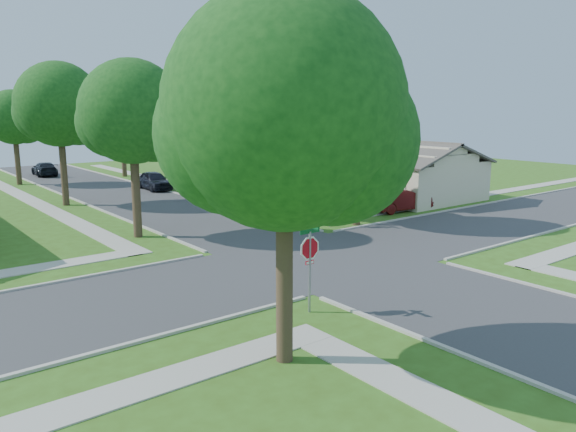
# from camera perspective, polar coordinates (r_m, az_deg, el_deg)

# --- Properties ---
(ground) EXTENTS (100.00, 100.00, 0.00)m
(ground) POSITION_cam_1_polar(r_m,az_deg,el_deg) (24.94, 3.47, -4.32)
(ground) COLOR #355617
(ground) RESTS_ON ground
(road_ns) EXTENTS (7.00, 100.00, 0.02)m
(road_ns) POSITION_cam_1_polar(r_m,az_deg,el_deg) (24.94, 3.47, -4.31)
(road_ns) COLOR #333335
(road_ns) RESTS_ON ground
(sidewalk_ne) EXTENTS (1.20, 40.00, 0.04)m
(sidewalk_ne) POSITION_cam_1_polar(r_m,az_deg,el_deg) (49.65, -11.28, 3.23)
(sidewalk_ne) COLOR #9E9B91
(sidewalk_ne) RESTS_ON ground
(sidewalk_nw) EXTENTS (1.20, 40.00, 0.04)m
(sidewalk_nw) POSITION_cam_1_polar(r_m,az_deg,el_deg) (45.56, -25.08, 1.70)
(sidewalk_nw) COLOR #9E9B91
(sidewalk_nw) RESTS_ON ground
(driveway) EXTENTS (8.80, 3.60, 0.05)m
(driveway) POSITION_cam_1_polar(r_m,az_deg,el_deg) (35.25, 5.47, 0.25)
(driveway) COLOR #9E9B91
(driveway) RESTS_ON ground
(stop_sign_sw) EXTENTS (1.05, 0.80, 2.98)m
(stop_sign_sw) POSITION_cam_1_polar(r_m,az_deg,el_deg) (18.01, 2.22, -3.67)
(stop_sign_sw) COLOR gray
(stop_sign_sw) RESTS_ON ground
(stop_sign_ne) EXTENTS (1.05, 0.80, 2.98)m
(stop_sign_ne) POSITION_cam_1_polar(r_m,az_deg,el_deg) (31.03, 4.29, 2.55)
(stop_sign_ne) COLOR gray
(stop_sign_ne) RESTS_ON ground
(tree_e_near) EXTENTS (4.97, 4.80, 8.28)m
(tree_e_near) POSITION_cam_1_polar(r_m,az_deg,el_deg) (34.04, -0.50, 9.44)
(tree_e_near) COLOR #38281C
(tree_e_near) RESTS_ON ground
(tree_e_mid) EXTENTS (5.59, 5.40, 9.21)m
(tree_e_mid) POSITION_cam_1_polar(r_m,az_deg,el_deg) (44.16, -10.18, 10.43)
(tree_e_mid) COLOR #38281C
(tree_e_mid) RESTS_ON ground
(tree_e_far) EXTENTS (5.17, 5.00, 8.72)m
(tree_e_far) POSITION_cam_1_polar(r_m,az_deg,el_deg) (55.97, -16.53, 9.97)
(tree_e_far) COLOR #38281C
(tree_e_far) RESTS_ON ground
(tree_w_near) EXTENTS (5.38, 5.20, 8.97)m
(tree_w_near) POSITION_cam_1_polar(r_m,az_deg,el_deg) (29.28, -15.47, 9.71)
(tree_w_near) COLOR #38281C
(tree_w_near) RESTS_ON ground
(tree_w_mid) EXTENTS (5.80, 5.60, 9.56)m
(tree_w_mid) POSITION_cam_1_polar(r_m,az_deg,el_deg) (40.61, -22.16, 10.10)
(tree_w_mid) COLOR #38281C
(tree_w_mid) RESTS_ON ground
(tree_w_far) EXTENTS (4.76, 4.60, 8.04)m
(tree_w_far) POSITION_cam_1_polar(r_m,az_deg,el_deg) (53.22, -26.04, 8.77)
(tree_w_far) COLOR #38281C
(tree_w_far) RESTS_ON ground
(tree_sw_corner) EXTENTS (6.21, 6.00, 9.55)m
(tree_sw_corner) POSITION_cam_1_polar(r_m,az_deg,el_deg) (13.92, -0.19, 9.64)
(tree_sw_corner) COLOR #38281C
(tree_sw_corner) RESTS_ON ground
(tree_ne_corner) EXTENTS (5.80, 5.60, 8.66)m
(tree_ne_corner) POSITION_cam_1_polar(r_m,az_deg,el_deg) (31.50, 7.26, 9.13)
(tree_ne_corner) COLOR #38281C
(tree_ne_corner) RESTS_ON ground
(house_ne_near) EXTENTS (8.42, 13.60, 4.23)m
(house_ne_near) POSITION_cam_1_polar(r_m,az_deg,el_deg) (43.44, 9.75, 4.17)
(house_ne_near) COLOR beige
(house_ne_near) RESTS_ON ground
(house_ne_far) EXTENTS (8.42, 13.60, 4.23)m
(house_ne_far) POSITION_cam_1_polar(r_m,az_deg,el_deg) (57.05, -3.78, 5.92)
(house_ne_far) COLOR beige
(house_ne_far) RESTS_ON ground
(car_driveway) EXTENTS (4.58, 2.06, 1.46)m
(car_driveway) POSITION_cam_1_polar(r_m,az_deg,el_deg) (36.62, 11.32, 1.61)
(car_driveway) COLOR #521110
(car_driveway) RESTS_ON ground
(car_curb_east) EXTENTS (1.98, 4.44, 1.48)m
(car_curb_east) POSITION_cam_1_polar(r_m,az_deg,el_deg) (46.64, -13.44, 3.54)
(car_curb_east) COLOR black
(car_curb_east) RESTS_ON ground
(car_curb_west) EXTENTS (2.19, 4.66, 1.32)m
(car_curb_west) POSITION_cam_1_polar(r_m,az_deg,el_deg) (59.46, -23.49, 4.41)
(car_curb_west) COLOR black
(car_curb_west) RESTS_ON ground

